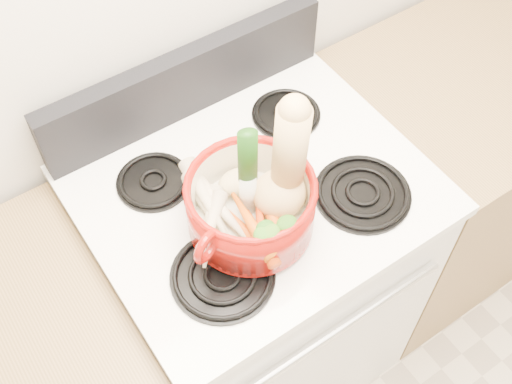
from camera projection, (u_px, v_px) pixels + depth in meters
stove_body at (255, 285)px, 1.88m from camera, size 0.76×0.65×0.92m
cooktop at (255, 190)px, 1.50m from camera, size 0.78×0.67×0.03m
control_backsplash at (186, 82)px, 1.56m from camera, size 0.76×0.05×0.18m
oven_handle at (339, 329)px, 1.46m from camera, size 0.60×0.02×0.02m
counter_right at (507, 133)px, 2.25m from camera, size 1.36×0.65×0.90m
burner_front_left at (223, 275)px, 1.34m from camera, size 0.22×0.22×0.02m
burner_front_right at (363, 193)px, 1.47m from camera, size 0.22×0.22×0.02m
burner_back_left at (153, 181)px, 1.49m from camera, size 0.17×0.17×0.02m
burner_back_right at (286, 113)px, 1.61m from camera, size 0.17×0.17×0.02m
dutch_oven at (251, 205)px, 1.35m from camera, size 0.36×0.36×0.13m
pot_handle_left at (207, 246)px, 1.24m from camera, size 0.08×0.05×0.08m
pot_handle_right at (289, 144)px, 1.39m from camera, size 0.08×0.05×0.08m
squash at (287, 162)px, 1.28m from camera, size 0.16×0.15×0.30m
leek at (247, 172)px, 1.29m from camera, size 0.06×0.06×0.26m
ginger at (238, 182)px, 1.41m from camera, size 0.10×0.08×0.05m
parsnip_0 at (214, 216)px, 1.36m from camera, size 0.05×0.22×0.06m
parsnip_1 at (210, 226)px, 1.33m from camera, size 0.15×0.17×0.05m
parsnip_2 at (218, 204)px, 1.35m from camera, size 0.07×0.21×0.06m
parsnip_3 at (210, 226)px, 1.32m from camera, size 0.15×0.14×0.05m
parsnip_4 at (207, 199)px, 1.35m from camera, size 0.07×0.21×0.06m
carrot_0 at (241, 227)px, 1.35m from camera, size 0.05×0.16×0.04m
carrot_1 at (261, 238)px, 1.32m from camera, size 0.05×0.14×0.04m
carrot_2 at (268, 211)px, 1.35m from camera, size 0.06×0.18×0.05m
carrot_3 at (261, 226)px, 1.33m from camera, size 0.10×0.14×0.04m
carrot_4 at (252, 226)px, 1.32m from camera, size 0.05×0.18×0.05m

